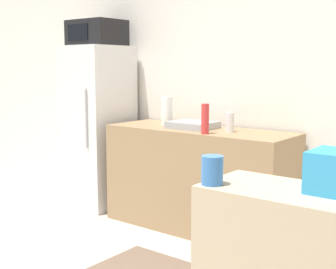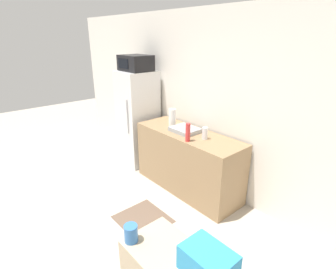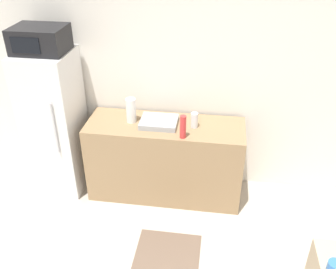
# 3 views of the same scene
# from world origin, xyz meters

# --- Properties ---
(wall_back) EXTENTS (8.00, 0.06, 2.60)m
(wall_back) POSITION_xyz_m (0.00, 2.96, 1.30)
(wall_back) COLOR white
(wall_back) RESTS_ON ground_plane
(refrigerator) EXTENTS (0.56, 0.63, 1.67)m
(refrigerator) POSITION_xyz_m (-1.59, 2.58, 0.84)
(refrigerator) COLOR silver
(refrigerator) RESTS_ON ground_plane
(microwave) EXTENTS (0.53, 0.42, 0.26)m
(microwave) POSITION_xyz_m (-1.59, 2.58, 1.80)
(microwave) COLOR black
(microwave) RESTS_ON refrigerator
(counter) EXTENTS (1.72, 0.60, 0.92)m
(counter) POSITION_xyz_m (-0.33, 2.60, 0.46)
(counter) COLOR #937551
(counter) RESTS_ON ground_plane
(sink_basin) EXTENTS (0.40, 0.33, 0.06)m
(sink_basin) POSITION_xyz_m (-0.40, 2.60, 0.95)
(sink_basin) COLOR #9EA3A8
(sink_basin) RESTS_ON counter
(bottle_tall) EXTENTS (0.06, 0.06, 0.25)m
(bottle_tall) POSITION_xyz_m (-0.11, 2.37, 1.04)
(bottle_tall) COLOR red
(bottle_tall) RESTS_ON counter
(bottle_short) EXTENTS (0.07, 0.07, 0.17)m
(bottle_short) POSITION_xyz_m (-0.02, 2.60, 1.00)
(bottle_short) COLOR silver
(bottle_short) RESTS_ON counter
(basket) EXTENTS (0.29, 0.21, 0.16)m
(basket) POSITION_xyz_m (1.47, 0.95, 1.07)
(basket) COLOR #2D8EC6
(basket) RESTS_ON shelf_cabinet
(jar) EXTENTS (0.09, 0.09, 0.12)m
(jar) POSITION_xyz_m (0.98, 0.76, 1.04)
(jar) COLOR #336BB2
(jar) RESTS_ON shelf_cabinet
(paper_towel_roll) EXTENTS (0.11, 0.11, 0.27)m
(paper_towel_roll) POSITION_xyz_m (-0.71, 2.62, 1.05)
(paper_towel_roll) COLOR white
(paper_towel_roll) RESTS_ON counter
(kitchen_rug) EXTENTS (0.63, 0.59, 0.01)m
(kitchen_rug) POSITION_xyz_m (-0.16, 1.63, 0.00)
(kitchen_rug) COLOR brown
(kitchen_rug) RESTS_ON ground_plane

